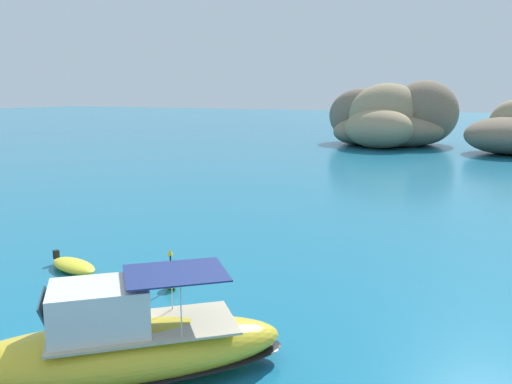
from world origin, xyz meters
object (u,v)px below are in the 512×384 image
object	(u,v)px
channel_buoy	(171,280)
islet_large	(391,119)
dinghy_tender	(74,266)
motorboat_yellow	(117,347)

from	to	relation	value
channel_buoy	islet_large	bearing A→B (deg)	96.36
dinghy_tender	channel_buoy	xyz separation A→B (m)	(4.64, 0.19, 0.11)
motorboat_yellow	channel_buoy	size ratio (longest dim) A/B	5.31
motorboat_yellow	channel_buoy	distance (m)	6.32
motorboat_yellow	islet_large	bearing A→B (deg)	98.11
motorboat_yellow	channel_buoy	world-z (taller)	motorboat_yellow
islet_large	motorboat_yellow	distance (m)	64.66
dinghy_tender	motorboat_yellow	bearing A→B (deg)	-37.36
channel_buoy	dinghy_tender	bearing A→B (deg)	-177.63
islet_large	dinghy_tender	size ratio (longest dim) A/B	6.75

